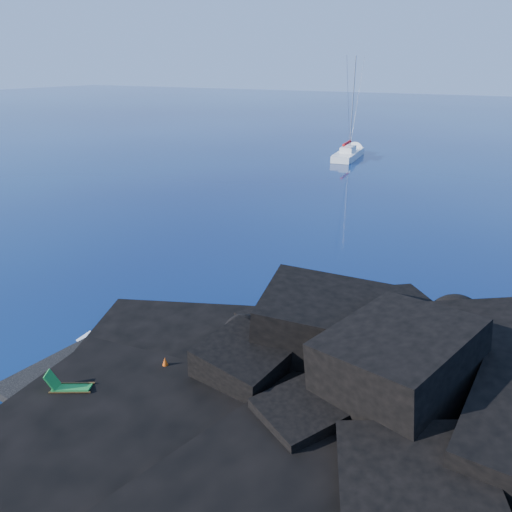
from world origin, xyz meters
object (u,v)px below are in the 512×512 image
(sailboat, at_px, (348,158))
(marker_cone, at_px, (165,364))
(deck_chair, at_px, (71,383))
(sunbather, at_px, (117,352))

(sailboat, distance_m, marker_cone, 50.87)
(sailboat, height_order, marker_cone, sailboat)
(deck_chair, distance_m, marker_cone, 3.45)
(sailboat, xyz_separation_m, sunbather, (7.03, -49.99, 0.51))
(deck_chair, relative_size, sunbather, 0.93)
(sailboat, height_order, deck_chair, sailboat)
(sailboat, relative_size, deck_chair, 8.18)
(sailboat, bearing_deg, sunbather, -87.54)
(deck_chair, xyz_separation_m, marker_cone, (2.01, 2.80, -0.21))
(sailboat, xyz_separation_m, deck_chair, (7.51, -52.76, 0.87))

